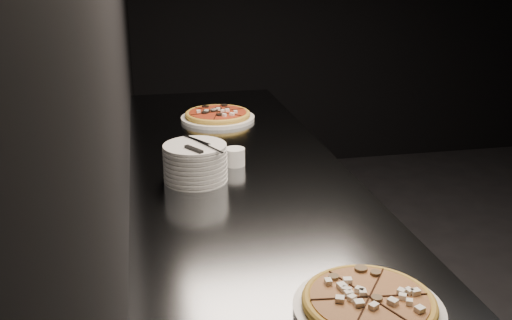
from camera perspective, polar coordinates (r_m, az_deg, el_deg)
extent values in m
cube|color=black|center=(1.81, -13.66, 12.40)|extent=(0.02, 5.00, 2.80)
cube|color=slate|center=(2.17, -1.51, -12.80)|extent=(0.70, 2.40, 0.90)
cube|color=slate|center=(1.96, -1.63, -1.37)|extent=(0.74, 2.44, 0.02)
cylinder|color=silver|center=(1.24, 11.17, -14.41)|extent=(0.31, 0.31, 0.01)
cylinder|color=gold|center=(1.23, 11.21, -13.90)|extent=(0.30, 0.30, 0.01)
torus|color=gold|center=(1.23, 11.23, -13.67)|extent=(0.31, 0.31, 0.02)
cylinder|color=#CA8643|center=(1.22, 11.25, -13.48)|extent=(0.27, 0.27, 0.01)
cylinder|color=silver|center=(2.57, -3.84, 4.19)|extent=(0.33, 0.33, 0.02)
cylinder|color=gold|center=(2.57, -3.85, 4.49)|extent=(0.35, 0.35, 0.01)
torus|color=gold|center=(2.57, -3.85, 4.62)|extent=(0.36, 0.36, 0.02)
cylinder|color=#A93218|center=(2.56, -3.85, 4.73)|extent=(0.31, 0.31, 0.01)
cylinder|color=silver|center=(1.88, -6.03, -1.80)|extent=(0.20, 0.20, 0.02)
cylinder|color=silver|center=(1.88, -6.04, -1.37)|extent=(0.20, 0.20, 0.02)
cylinder|color=silver|center=(1.87, -6.06, -0.93)|extent=(0.20, 0.20, 0.02)
cylinder|color=silver|center=(1.86, -6.08, -0.49)|extent=(0.20, 0.20, 0.02)
cylinder|color=silver|center=(1.86, -6.09, -0.04)|extent=(0.20, 0.20, 0.02)
cylinder|color=silver|center=(1.85, -6.11, 0.41)|extent=(0.20, 0.20, 0.02)
cylinder|color=silver|center=(1.85, -6.13, 0.86)|extent=(0.20, 0.20, 0.02)
cylinder|color=silver|center=(1.84, -6.15, 1.31)|extent=(0.20, 0.20, 0.02)
cube|color=#AEB0B5|center=(1.88, -5.97, 1.98)|extent=(0.08, 0.12, 0.00)
cube|color=black|center=(1.79, -6.24, 1.09)|extent=(0.05, 0.08, 0.01)
cube|color=#AEB0B5|center=(1.83, -5.17, 1.54)|extent=(0.06, 0.20, 0.00)
cylinder|color=silver|center=(2.00, -2.13, 0.31)|extent=(0.07, 0.07, 0.06)
cylinder|color=black|center=(1.99, -2.13, 0.96)|extent=(0.06, 0.06, 0.01)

